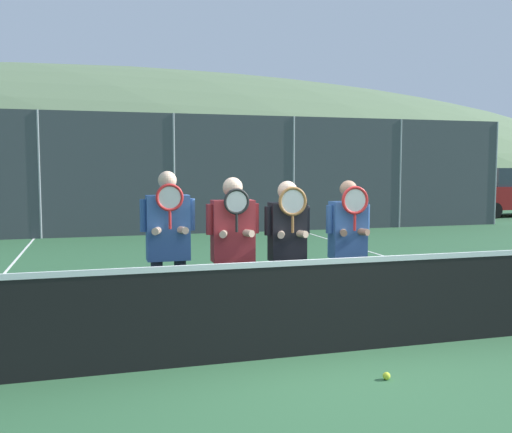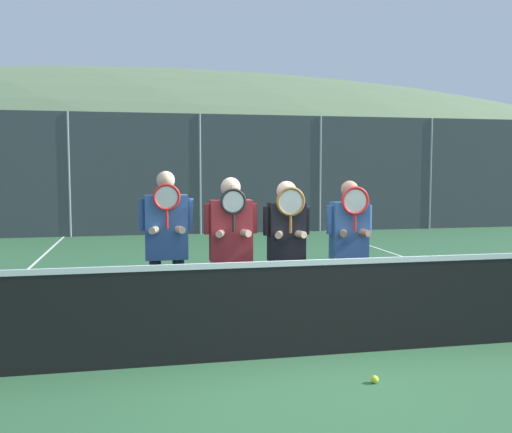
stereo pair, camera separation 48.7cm
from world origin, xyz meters
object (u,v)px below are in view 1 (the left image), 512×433
at_px(car_right_of_center, 396,194).
at_px(tennis_ball_on_court, 387,376).
at_px(car_center, 272,195).
at_px(car_left_of_center, 126,197).
at_px(player_rightmost, 348,242).
at_px(player_leftmost, 168,242).
at_px(car_far_right, 509,192).
at_px(player_center_right, 287,243).
at_px(player_center_left, 233,243).

xyz_separation_m(car_right_of_center, tennis_ball_on_court, (-8.32, -14.54, -0.88)).
bearing_deg(car_right_of_center, car_center, -177.05).
height_order(car_left_of_center, car_right_of_center, car_left_of_center).
height_order(player_rightmost, car_left_of_center, car_left_of_center).
bearing_deg(player_leftmost, car_left_of_center, 89.06).
bearing_deg(player_rightmost, car_right_of_center, 58.38).
bearing_deg(car_center, car_far_right, 1.12).
relative_size(player_center_right, tennis_ball_on_court, 25.51).
distance_m(player_center_left, car_far_right, 19.22).
relative_size(player_center_left, car_right_of_center, 0.38).
distance_m(player_center_right, car_right_of_center, 15.58).
bearing_deg(car_far_right, player_center_right, -136.71).
bearing_deg(tennis_ball_on_court, car_center, 76.60).
bearing_deg(car_left_of_center, car_right_of_center, 0.94).
bearing_deg(player_center_left, car_right_of_center, 54.15).
height_order(player_leftmost, player_center_right, player_leftmost).
xyz_separation_m(car_center, car_right_of_center, (4.92, 0.25, -0.03)).
relative_size(player_center_left, player_rightmost, 1.02).
distance_m(car_left_of_center, tennis_ball_on_court, 14.49).
relative_size(car_far_right, tennis_ball_on_court, 61.86).
bearing_deg(car_center, player_center_left, -109.22).
relative_size(player_center_right, car_left_of_center, 0.37).
bearing_deg(player_rightmost, tennis_ball_on_court, -102.65).
xyz_separation_m(player_center_left, car_center, (4.41, 12.67, -0.12)).
height_order(player_rightmost, tennis_ball_on_court, player_rightmost).
distance_m(player_center_right, tennis_ball_on_court, 1.94).
height_order(player_center_left, car_right_of_center, car_right_of_center).
relative_size(player_rightmost, car_right_of_center, 0.37).
relative_size(player_center_left, tennis_ball_on_court, 26.15).
bearing_deg(car_far_right, player_center_left, -138.00).
distance_m(player_leftmost, player_rightmost, 2.07).
xyz_separation_m(car_left_of_center, tennis_ball_on_court, (1.50, -14.38, -0.92)).
distance_m(player_center_left, tennis_ball_on_court, 2.17).
distance_m(player_leftmost, car_right_of_center, 16.30).
bearing_deg(player_center_left, player_leftmost, 173.76).
xyz_separation_m(player_center_left, car_far_right, (14.28, 12.86, -0.11)).
xyz_separation_m(player_rightmost, car_left_of_center, (-1.86, 12.77, -0.07)).
height_order(player_center_right, tennis_ball_on_court, player_center_right).
distance_m(car_left_of_center, car_far_right, 14.78).
bearing_deg(car_left_of_center, car_center, -1.09).
bearing_deg(player_center_right, car_far_right, 43.29).
relative_size(car_center, tennis_ball_on_court, 61.08).
distance_m(player_leftmost, car_far_right, 19.70).
bearing_deg(player_center_left, player_rightmost, -0.57).
relative_size(player_center_right, player_rightmost, 1.00).
height_order(player_leftmost, tennis_ball_on_court, player_leftmost).
bearing_deg(player_center_right, car_left_of_center, 95.04).
height_order(player_leftmost, player_rightmost, player_leftmost).
relative_size(player_rightmost, car_far_right, 0.41).
xyz_separation_m(player_leftmost, car_left_of_center, (0.21, 12.68, -0.13)).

